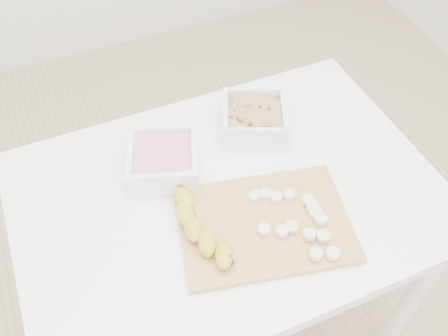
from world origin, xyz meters
name	(u,v)px	position (x,y,z in m)	size (l,w,h in m)	color
ground	(227,323)	(0.00, 0.00, 0.00)	(3.50, 3.50, 0.00)	#C6AD89
table	(229,216)	(0.00, 0.00, 0.65)	(1.00, 0.70, 0.75)	white
bowl_yogurt	(163,161)	(-0.12, 0.13, 0.79)	(0.21, 0.21, 0.08)	white
bowl_granola	(254,119)	(0.15, 0.17, 0.79)	(0.22, 0.22, 0.08)	white
cutting_board	(264,224)	(0.04, -0.12, 0.76)	(0.38, 0.27, 0.01)	tan
banana	(201,229)	(-0.11, -0.09, 0.78)	(0.06, 0.23, 0.04)	gold
banana_slices	(297,219)	(0.10, -0.14, 0.77)	(0.16, 0.23, 0.02)	beige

